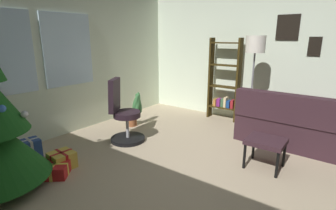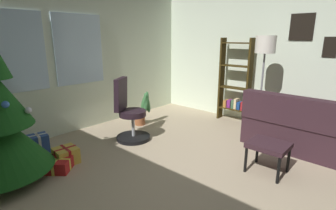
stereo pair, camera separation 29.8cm
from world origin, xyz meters
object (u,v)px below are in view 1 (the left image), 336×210
gift_box_gold (62,160)px  bookshelf (224,84)px  gift_box_red (55,170)px  couch (307,125)px  floor_lamp (255,53)px  gift_box_blue (30,149)px  footstool (266,143)px  office_chair (124,117)px  potted_plant (135,111)px

gift_box_gold → bookshelf: size_ratio=0.19×
bookshelf → gift_box_red: bearing=168.3°
couch → floor_lamp: floor_lamp is taller
gift_box_gold → bookshelf: 3.35m
gift_box_gold → bookshelf: bearing=-14.2°
bookshelf → gift_box_blue: bearing=156.8°
couch → gift_box_blue: bearing=133.4°
gift_box_red → footstool: bearing=-49.1°
couch → gift_box_gold: 3.70m
gift_box_gold → couch: bearing=-41.3°
gift_box_blue → footstool: bearing=-58.3°
couch → bookshelf: 1.74m
gift_box_blue → floor_lamp: (2.87, -2.13, 1.27)m
gift_box_gold → gift_box_blue: (-0.11, 0.61, 0.03)m
office_chair → potted_plant: size_ratio=1.55×
footstool → floor_lamp: floor_lamp is taller
potted_plant → couch: bearing=-71.0°
gift_box_red → office_chair: office_chair is taller
couch → floor_lamp: 1.44m
footstool → gift_box_blue: (-1.70, 2.75, -0.20)m
gift_box_gold → floor_lamp: 3.41m
floor_lamp → gift_box_gold: bearing=151.3°
office_chair → potted_plant: office_chair is taller
couch → potted_plant: 2.99m
gift_box_red → couch: bearing=-38.3°
footstool → gift_box_blue: bearing=121.7°
gift_box_blue → office_chair: size_ratio=0.28×
couch → gift_box_blue: 4.20m
gift_box_gold → floor_lamp: floor_lamp is taller
floor_lamp → potted_plant: 2.41m
footstool → potted_plant: potted_plant is taller
gift_box_red → gift_box_gold: size_ratio=1.41×
couch → gift_box_red: bearing=141.7°
couch → office_chair: bearing=123.9°
gift_box_blue → office_chair: bearing=-26.1°
footstool → floor_lamp: (1.18, 0.62, 1.07)m
gift_box_blue → potted_plant: (1.91, -0.22, 0.15)m
couch → gift_box_gold: size_ratio=5.93×
couch → bookshelf: bearing=75.7°
footstool → gift_box_blue: size_ratio=1.58×
office_chair → gift_box_blue: bearing=153.9°
footstool → gift_box_blue: 3.24m
potted_plant → gift_box_red: bearing=-165.7°
couch → office_chair: size_ratio=1.77×
gift_box_blue → bookshelf: bookshelf is taller
gift_box_red → gift_box_gold: gift_box_gold is taller
footstool → bookshelf: bookshelf is taller
bookshelf → potted_plant: bookshelf is taller
gift_box_red → potted_plant: (1.97, 0.50, 0.22)m
gift_box_red → potted_plant: potted_plant is taller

